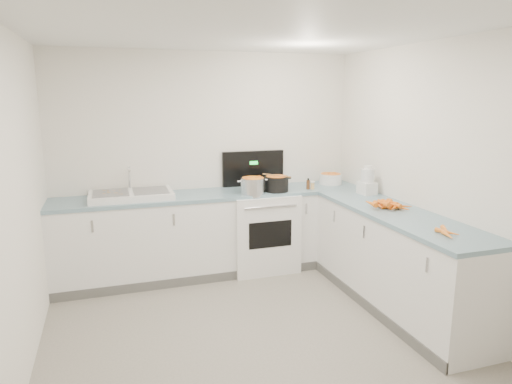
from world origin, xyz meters
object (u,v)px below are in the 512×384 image
object	(u,v)px
extract_bottle	(308,185)
spice_jar	(312,186)
stove	(261,229)
mixing_bowl	(331,179)
food_processor	(367,182)
sink	(131,195)
steel_pot	(253,187)
black_pot	(277,185)

from	to	relation	value
extract_bottle	spice_jar	world-z (taller)	extract_bottle
stove	extract_bottle	xyz separation A→B (m)	(0.54, -0.13, 0.52)
stove	mixing_bowl	distance (m)	1.08
stove	mixing_bowl	xyz separation A→B (m)	(0.93, 0.08, 0.53)
food_processor	spice_jar	bearing A→B (deg)	136.16
sink	food_processor	distance (m)	2.57
steel_pot	food_processor	size ratio (longest dim) A/B	0.85
mixing_bowl	spice_jar	world-z (taller)	mixing_bowl
black_pot	extract_bottle	distance (m)	0.39
stove	extract_bottle	size ratio (longest dim) A/B	13.04
black_pot	spice_jar	world-z (taller)	black_pot
black_pot	food_processor	xyz separation A→B (m)	(0.90, -0.45, 0.06)
steel_pot	mixing_bowl	distance (m)	1.11
mixing_bowl	food_processor	world-z (taller)	food_processor
spice_jar	extract_bottle	bearing A→B (deg)	159.42
mixing_bowl	black_pot	bearing A→B (deg)	-165.56
stove	mixing_bowl	world-z (taller)	stove
black_pot	spice_jar	xyz separation A→B (m)	(0.44, -0.02, -0.04)
spice_jar	steel_pot	bearing A→B (deg)	-178.24
stove	steel_pot	bearing A→B (deg)	-131.77
steel_pot	mixing_bowl	world-z (taller)	steel_pot
sink	spice_jar	distance (m)	2.04
steel_pot	mixing_bowl	bearing A→B (deg)	12.62
mixing_bowl	extract_bottle	xyz separation A→B (m)	(-0.39, -0.20, -0.01)
stove	black_pot	world-z (taller)	stove
sink	spice_jar	bearing A→B (deg)	-4.50
sink	spice_jar	world-z (taller)	sink
sink	steel_pot	distance (m)	1.31
stove	spice_jar	world-z (taller)	stove
extract_bottle	food_processor	xyz separation A→B (m)	(0.50, -0.46, 0.08)
mixing_bowl	stove	bearing A→B (deg)	-175.39
spice_jar	sink	bearing A→B (deg)	175.50
black_pot	food_processor	bearing A→B (deg)	-26.86
extract_bottle	steel_pot	bearing A→B (deg)	-176.61
sink	steel_pot	world-z (taller)	sink
stove	food_processor	xyz separation A→B (m)	(1.04, -0.58, 0.60)
stove	spice_jar	bearing A→B (deg)	-13.84
stove	steel_pot	size ratio (longest dim) A/B	5.01
spice_jar	food_processor	bearing A→B (deg)	-43.84
stove	sink	distance (m)	1.54
mixing_bowl	food_processor	xyz separation A→B (m)	(0.11, -0.66, 0.07)
sink	black_pot	xyz separation A→B (m)	(1.60, -0.14, 0.04)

